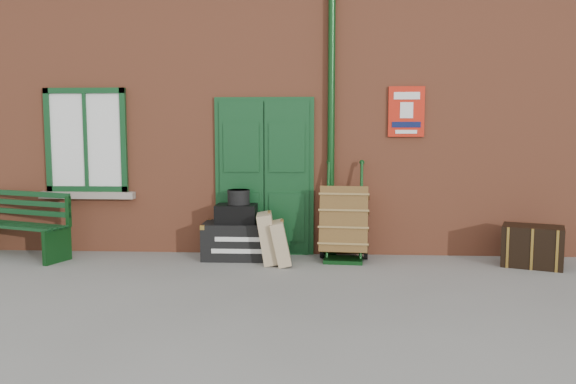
# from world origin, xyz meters

# --- Properties ---
(ground) EXTENTS (80.00, 80.00, 0.00)m
(ground) POSITION_xyz_m (0.00, 0.00, 0.00)
(ground) COLOR gray
(ground) RESTS_ON ground
(station_building) EXTENTS (10.30, 4.30, 4.36)m
(station_building) POSITION_xyz_m (-0.00, 3.49, 2.16)
(station_building) COLOR #A65435
(station_building) RESTS_ON ground
(bench) EXTENTS (1.62, 0.98, 0.96)m
(bench) POSITION_xyz_m (-3.73, 1.08, 0.48)
(bench) COLOR #103C1B
(bench) RESTS_ON ground
(houdini_trunk) EXTENTS (1.02, 0.57, 0.51)m
(houdini_trunk) POSITION_xyz_m (-0.61, 1.15, 0.25)
(houdini_trunk) COLOR black
(houdini_trunk) RESTS_ON ground
(strongbox) EXTENTS (0.56, 0.41, 0.25)m
(strongbox) POSITION_xyz_m (-0.66, 1.15, 0.64)
(strongbox) COLOR black
(strongbox) RESTS_ON houdini_trunk
(hatbox) EXTENTS (0.31, 0.31, 0.20)m
(hatbox) POSITION_xyz_m (-0.63, 1.18, 0.86)
(hatbox) COLOR black
(hatbox) RESTS_ON strongbox
(suitcase_back) EXTENTS (0.33, 0.50, 0.69)m
(suitcase_back) POSITION_xyz_m (-0.20, 0.88, 0.35)
(suitcase_back) COLOR tan
(suitcase_back) RESTS_ON ground
(suitcase_front) EXTENTS (0.32, 0.45, 0.60)m
(suitcase_front) POSITION_xyz_m (-0.02, 0.78, 0.30)
(suitcase_front) COLOR tan
(suitcase_front) RESTS_ON ground
(porter_trolley) EXTENTS (0.71, 0.76, 1.35)m
(porter_trolley) POSITION_xyz_m (0.84, 1.18, 0.52)
(porter_trolley) COLOR #0D3612
(porter_trolley) RESTS_ON ground
(dark_trunk) EXTENTS (0.87, 0.72, 0.54)m
(dark_trunk) POSITION_xyz_m (3.30, 0.91, 0.27)
(dark_trunk) COLOR black
(dark_trunk) RESTS_ON ground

